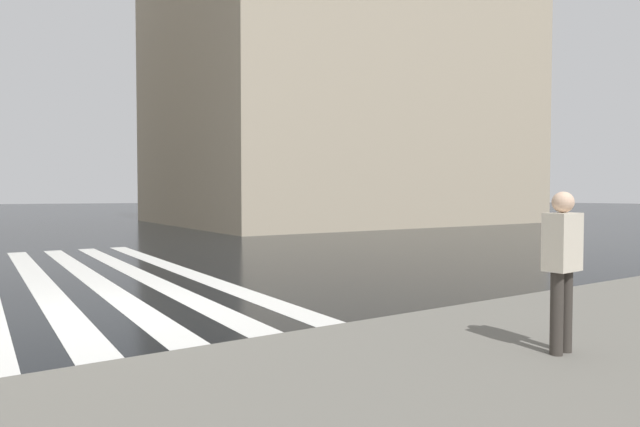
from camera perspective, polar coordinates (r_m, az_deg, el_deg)
The scene contains 4 objects.
ground_plane at distance 8.95m, azimuth -21.00°, elevation -9.72°, with size 220.00×220.00×0.00m, color black.
zebra_crossing at distance 12.88m, azimuth -23.24°, elevation -6.16°, with size 13.00×4.50×0.01m.
haussmann_block_corner at distance 37.26m, azimuth 1.76°, elevation 16.64°, with size 17.14×21.71×22.89m.
pedestrian_approaching_kerb at distance 6.11m, azimuth 24.27°, elevation -4.38°, with size 0.27×0.42×1.68m.
Camera 1 is at (-8.58, 1.79, 1.80)m, focal length 30.20 mm.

